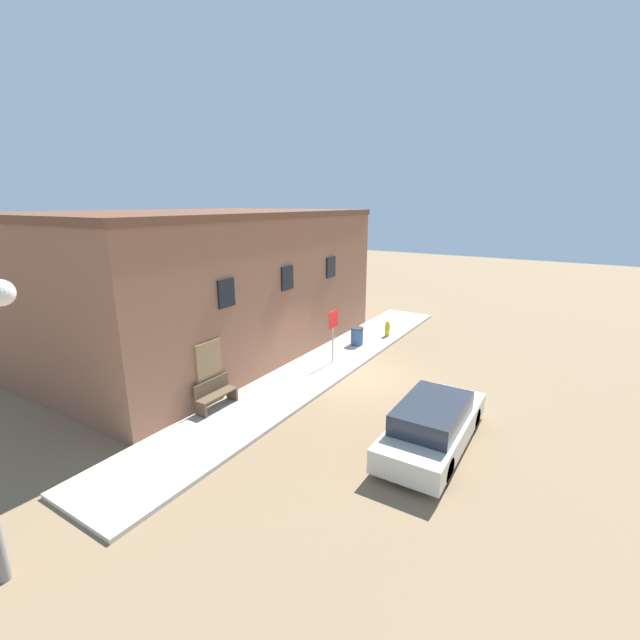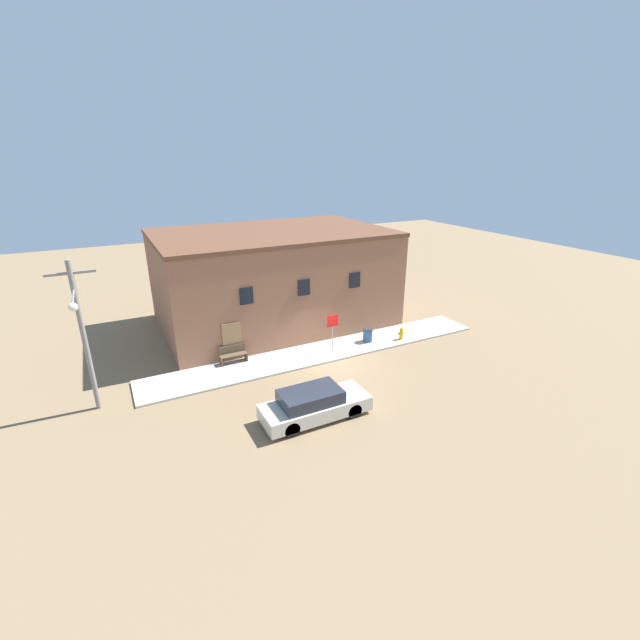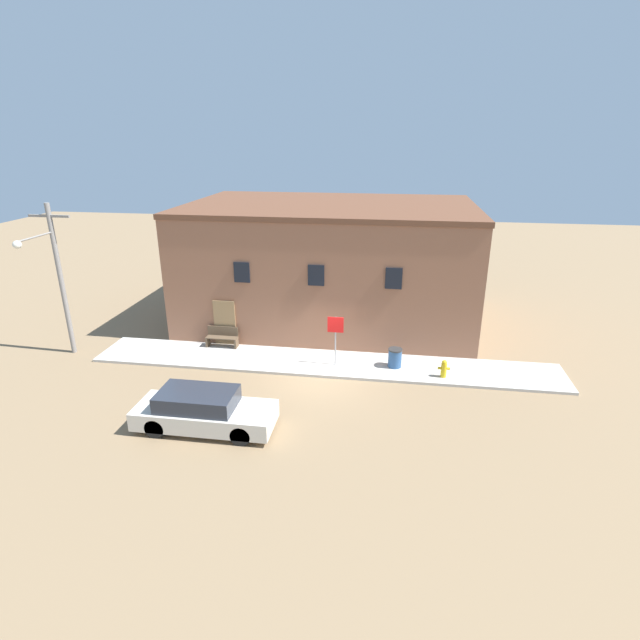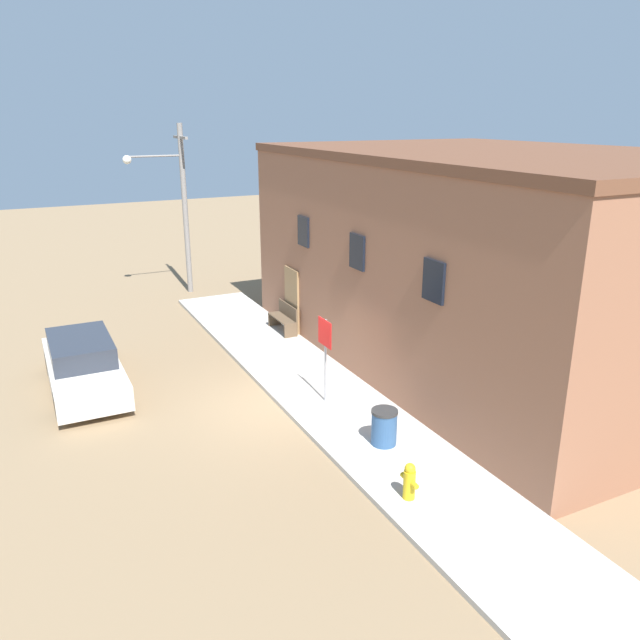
{
  "view_description": "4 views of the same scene",
  "coord_description": "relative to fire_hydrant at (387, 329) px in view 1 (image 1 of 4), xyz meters",
  "views": [
    {
      "loc": [
        -13.42,
        -6.92,
        6.31
      ],
      "look_at": [
        -0.15,
        1.27,
        2.0
      ],
      "focal_mm": 24.0,
      "sensor_mm": 36.0,
      "label": 1
    },
    {
      "loc": [
        -10.01,
        -17.81,
        10.3
      ],
      "look_at": [
        -0.15,
        1.27,
        2.0
      ],
      "focal_mm": 24.0,
      "sensor_mm": 36.0,
      "label": 2
    },
    {
      "loc": [
        2.72,
        -17.69,
        9.19
      ],
      "look_at": [
        -0.15,
        1.27,
        2.0
      ],
      "focal_mm": 28.0,
      "sensor_mm": 36.0,
      "label": 3
    },
    {
      "loc": [
        13.08,
        -5.28,
        6.89
      ],
      "look_at": [
        -0.15,
        1.27,
        2.0
      ],
      "focal_mm": 35.0,
      "sensor_mm": 36.0,
      "label": 4
    }
  ],
  "objects": [
    {
      "name": "trash_bin",
      "position": [
        -1.93,
        0.65,
        0.04
      ],
      "size": [
        0.58,
        0.58,
        0.8
      ],
      "color": "#2D517F",
      "rests_on": "sidewalk"
    },
    {
      "name": "parked_car",
      "position": [
        -8.13,
        -4.74,
        0.17
      ],
      "size": [
        4.58,
        1.72,
        1.34
      ],
      "color": "black",
      "rests_on": "ground"
    },
    {
      "name": "stop_sign",
      "position": [
        -4.39,
        0.47,
        1.12
      ],
      "size": [
        0.66,
        0.06,
        2.12
      ],
      "color": "gray",
      "rests_on": "sidewalk"
    },
    {
      "name": "brick_building",
      "position": [
        -5.41,
        6.5,
        2.5
      ],
      "size": [
        14.08,
        9.26,
        5.96
      ],
      "color": "#8E5B42",
      "rests_on": "ground"
    },
    {
      "name": "fire_hydrant",
      "position": [
        0.0,
        0.0,
        0.0
      ],
      "size": [
        0.47,
        0.23,
        0.73
      ],
      "color": "gold",
      "rests_on": "sidewalk"
    },
    {
      "name": "sidewalk",
      "position": [
        -4.9,
        0.67,
        -0.42
      ],
      "size": [
        19.64,
        2.53,
        0.12
      ],
      "color": "#BCB7AD",
      "rests_on": "ground"
    },
    {
      "name": "ground_plane",
      "position": [
        -4.9,
        -0.6,
        -0.48
      ],
      "size": [
        80.0,
        80.0,
        0.0
      ],
      "primitive_type": "plane",
      "color": "#846B4C"
    },
    {
      "name": "bench",
      "position": [
        -9.68,
        1.64,
        0.07
      ],
      "size": [
        1.42,
        0.44,
        0.9
      ],
      "color": "brown",
      "rests_on": "sidewalk"
    }
  ]
}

